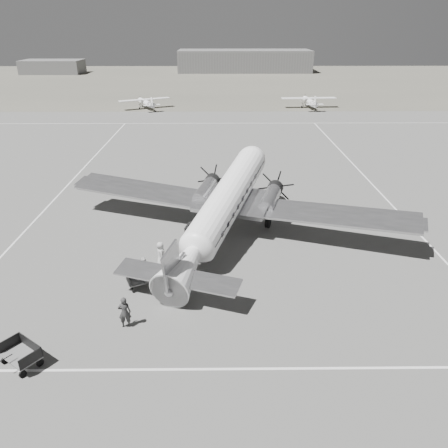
{
  "coord_description": "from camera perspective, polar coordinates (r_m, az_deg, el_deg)",
  "views": [
    {
      "loc": [
        -3.05,
        -29.41,
        14.51
      ],
      "look_at": [
        -2.78,
        -2.82,
        2.2
      ],
      "focal_mm": 35.0,
      "sensor_mm": 36.0,
      "label": 1
    }
  ],
  "objects": [
    {
      "name": "ramp_agent",
      "position": [
        27.09,
        -10.3,
        -5.92
      ],
      "size": [
        0.95,
        1.02,
        1.68
      ],
      "primitive_type": "imported",
      "rotation": [
        0.0,
        0.0,
        1.07
      ],
      "color": "beige",
      "rests_on": "ground"
    },
    {
      "name": "taxi_line_near",
      "position": [
        21.38,
        8.19,
        -18.19
      ],
      "size": [
        60.0,
        0.15,
        0.01
      ],
      "primitive_type": "cube",
      "color": "silver",
      "rests_on": "ground"
    },
    {
      "name": "taxi_line_left",
      "position": [
        44.58,
        -20.19,
        4.28
      ],
      "size": [
        0.15,
        60.0,
        0.01
      ],
      "primitive_type": "cube",
      "color": "silver",
      "rests_on": "ground"
    },
    {
      "name": "ground_crew",
      "position": [
        23.57,
        -12.85,
        -11.17
      ],
      "size": [
        0.7,
        0.5,
        1.8
      ],
      "primitive_type": "imported",
      "rotation": [
        0.0,
        0.0,
        3.25
      ],
      "color": "#2D2D2D",
      "rests_on": "ground"
    },
    {
      "name": "light_plane_left",
      "position": [
        84.3,
        -10.19,
        15.23
      ],
      "size": [
        12.11,
        11.32,
        1.99
      ],
      "primitive_type": null,
      "rotation": [
        0.0,
        0.0,
        0.47
      ],
      "color": "white",
      "rests_on": "ground"
    },
    {
      "name": "dc3_airliner",
      "position": [
        30.99,
        -0.04,
        2.19
      ],
      "size": [
        31.86,
        26.86,
        5.16
      ],
      "primitive_type": null,
      "rotation": [
        0.0,
        0.0,
        -0.35
      ],
      "color": "silver",
      "rests_on": "ground"
    },
    {
      "name": "ground",
      "position": [
        32.94,
        4.8,
        -1.4
      ],
      "size": [
        260.0,
        260.0,
        0.0
      ],
      "primitive_type": "plane",
      "color": "#60605E",
      "rests_on": "ground"
    },
    {
      "name": "baggage_cart_near",
      "position": [
        26.86,
        -10.83,
        -7.2
      ],
      "size": [
        1.96,
        1.74,
        0.92
      ],
      "primitive_type": null,
      "rotation": [
        0.0,
        0.0,
        0.45
      ],
      "color": "#5D5D5D",
      "rests_on": "ground"
    },
    {
      "name": "passenger",
      "position": [
        28.71,
        -8.26,
        -3.88
      ],
      "size": [
        0.73,
        0.93,
        1.69
      ],
      "primitive_type": "imported",
      "rotation": [
        0.0,
        0.0,
        1.83
      ],
      "color": "#ABABA8",
      "rests_on": "ground"
    },
    {
      "name": "hangar_main",
      "position": [
        150.05,
        2.67,
        20.52
      ],
      "size": [
        42.0,
        14.0,
        6.6
      ],
      "color": "#5C5C5C",
      "rests_on": "ground"
    },
    {
      "name": "taxi_line_horizon",
      "position": [
        70.98,
        1.95,
        13.03
      ],
      "size": [
        90.0,
        0.15,
        0.01
      ],
      "primitive_type": "cube",
      "color": "silver",
      "rests_on": "ground"
    },
    {
      "name": "baggage_cart_far",
      "position": [
        23.03,
        -25.01,
        -15.26
      ],
      "size": [
        2.38,
        2.27,
        1.1
      ],
      "primitive_type": null,
      "rotation": [
        0.0,
        0.0,
        -0.64
      ],
      "color": "#5D5D5D",
      "rests_on": "ground"
    },
    {
      "name": "taxi_line_right",
      "position": [
        36.08,
        24.14,
        -1.18
      ],
      "size": [
        0.15,
        80.0,
        0.01
      ],
      "primitive_type": "cube",
      "color": "silver",
      "rests_on": "ground"
    },
    {
      "name": "shed_secondary",
      "position": [
        153.98,
        -21.46,
        18.58
      ],
      "size": [
        18.0,
        10.0,
        4.0
      ],
      "primitive_type": "cube",
      "color": "#5D5D5D",
      "rests_on": "ground"
    },
    {
      "name": "grass_infield",
      "position": [
        125.29,
        0.87,
        18.18
      ],
      "size": [
        260.0,
        90.0,
        0.01
      ],
      "primitive_type": "cube",
      "color": "#5E5B4F",
      "rests_on": "ground"
    },
    {
      "name": "light_plane_right",
      "position": [
        85.39,
        11.06,
        15.33
      ],
      "size": [
        10.74,
        8.94,
        2.12
      ],
      "primitive_type": null,
      "rotation": [
        0.0,
        0.0,
        0.07
      ],
      "color": "white",
      "rests_on": "ground"
    }
  ]
}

